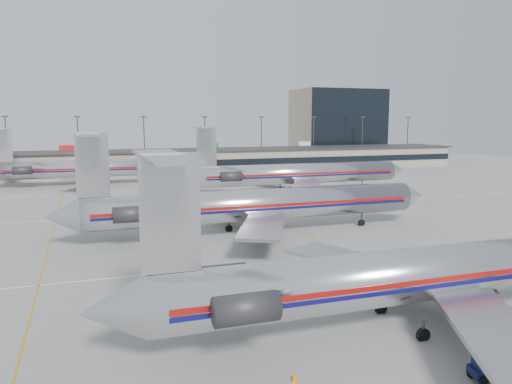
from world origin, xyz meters
name	(u,v)px	position (x,y,z in m)	size (l,w,h in m)	color
ground	(403,284)	(0.00, 0.00, 0.00)	(260.00, 260.00, 0.00)	gray
apron_markings	(346,255)	(0.00, 10.00, 0.01)	(160.00, 0.15, 0.02)	silver
terminal	(185,161)	(0.00, 97.97, 3.16)	(162.00, 17.00, 6.25)	gray
light_mast_row	(175,139)	(0.00, 112.00, 8.58)	(163.60, 0.40, 15.28)	#38383D
distant_building	(337,125)	(62.00, 128.00, 12.50)	(30.00, 20.00, 25.00)	tan
jet_foreground	(427,272)	(-3.48, -7.51, 3.62)	(47.66, 28.06, 12.47)	silver
jet_second_row	(251,205)	(-6.49, 22.40, 3.75)	(49.32, 29.04, 12.91)	silver
jet_third_row	(295,174)	(13.18, 53.61, 3.81)	(48.01, 29.53, 13.13)	silver
jet_back_row	(91,168)	(-24.48, 79.59, 3.66)	(46.13, 28.38, 12.61)	silver
tug_left	(487,367)	(-5.42, -15.27, 0.77)	(2.21, 1.37, 1.68)	#0B153E
belt_loader	(476,315)	(-0.14, -8.73, 0.53)	(3.84, 1.98, 1.96)	#9F9F9F
cone_left	(295,376)	(-15.44, -11.91, 0.27)	(0.39, 0.39, 0.54)	#FA5E08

